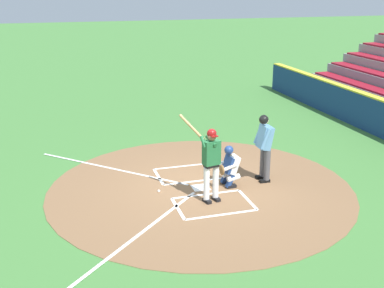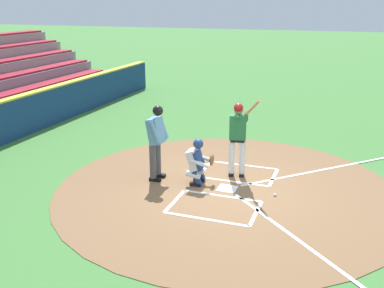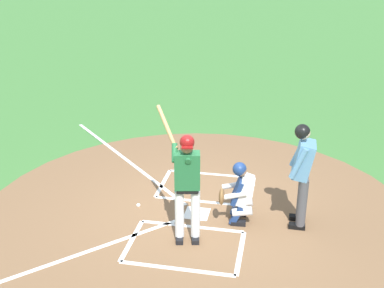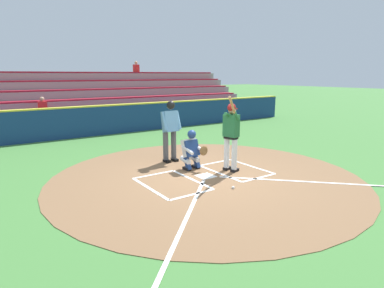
% 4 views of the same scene
% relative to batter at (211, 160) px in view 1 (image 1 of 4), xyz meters
% --- Properties ---
extents(ground_plane, '(120.00, 120.00, 0.00)m').
position_rel_batter_xyz_m(ground_plane, '(0.84, -0.01, -1.10)').
color(ground_plane, '#427A38').
extents(dirt_circle, '(8.00, 8.00, 0.01)m').
position_rel_batter_xyz_m(dirt_circle, '(0.84, -0.01, -1.09)').
color(dirt_circle, brown).
rests_on(dirt_circle, ground).
extents(home_plate_and_chalk, '(7.93, 4.91, 0.01)m').
position_rel_batter_xyz_m(home_plate_and_chalk, '(0.84, 0.87, -1.08)').
color(home_plate_and_chalk, white).
rests_on(home_plate_and_chalk, dirt_circle).
extents(batter, '(0.85, 0.87, 2.13)m').
position_rel_batter_xyz_m(batter, '(0.00, 0.00, 0.00)').
color(batter, white).
rests_on(batter, ground).
extents(catcher, '(0.62, 0.61, 1.13)m').
position_rel_batter_xyz_m(catcher, '(0.76, -0.78, -0.51)').
color(catcher, black).
rests_on(catcher, ground).
extents(plate_umpire, '(0.58, 0.41, 1.86)m').
position_rel_batter_xyz_m(plate_umpire, '(0.84, -1.80, -0.02)').
color(plate_umpire, '#4C4C51').
rests_on(plate_umpire, ground).
extents(baseball, '(0.07, 0.07, 0.07)m').
position_rel_batter_xyz_m(baseball, '(0.88, 1.11, -1.06)').
color(baseball, white).
rests_on(baseball, ground).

